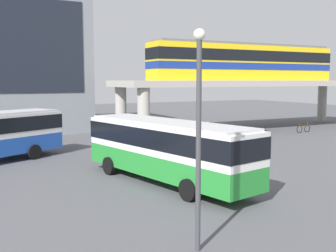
{
  "coord_description": "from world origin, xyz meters",
  "views": [
    {
      "loc": [
        -11.63,
        -18.12,
        5.28
      ],
      "look_at": [
        0.82,
        6.28,
        2.2
      ],
      "focal_mm": 43.72,
      "sensor_mm": 36.0,
      "label": 1
    }
  ],
  "objects": [
    {
      "name": "bicycle_silver",
      "position": [
        8.96,
        9.62,
        0.36
      ],
      "size": [
        1.79,
        0.14,
        1.04
      ],
      "color": "black",
      "rests_on": "ground_plane"
    },
    {
      "name": "bicycle_brown",
      "position": [
        19.33,
        12.31,
        0.36
      ],
      "size": [
        1.79,
        0.07,
        1.04
      ],
      "color": "black",
      "rests_on": "ground_plane"
    },
    {
      "name": "bicycle_black",
      "position": [
        12.89,
        11.31,
        0.36
      ],
      "size": [
        1.77,
        0.37,
        1.04
      ],
      "color": "black",
      "rests_on": "ground_plane"
    },
    {
      "name": "elevated_platform",
      "position": [
        16.23,
        16.94,
        4.56
      ],
      "size": [
        29.92,
        7.19,
        5.25
      ],
      "color": "#ADA89E",
      "rests_on": "ground_plane"
    },
    {
      "name": "lamp_post",
      "position": [
        -5.26,
        -7.66,
        3.97
      ],
      "size": [
        0.36,
        0.36,
        6.79
      ],
      "color": "#3F3F44",
      "rests_on": "ground_plane"
    },
    {
      "name": "ground_plane",
      "position": [
        0.0,
        10.0,
        0.0
      ],
      "size": [
        120.0,
        120.0,
        0.0
      ],
      "primitive_type": "plane",
      "color": "#515156"
    },
    {
      "name": "bicycle_blue",
      "position": [
        9.19,
        12.68,
        0.36
      ],
      "size": [
        1.74,
        0.56,
        1.04
      ],
      "color": "black",
      "rests_on": "ground_plane"
    },
    {
      "name": "train",
      "position": [
        15.4,
        16.94,
        7.22
      ],
      "size": [
        21.76,
        2.96,
        3.84
      ],
      "color": "yellow",
      "rests_on": "elevated_platform"
    },
    {
      "name": "bus_main",
      "position": [
        -2.36,
        0.29,
        1.99
      ],
      "size": [
        4.86,
        11.33,
        3.22
      ],
      "color": "#268C33",
      "rests_on": "ground_plane"
    },
    {
      "name": "pedestrian_by_bike_rack",
      "position": [
        7.42,
        11.6,
        0.8
      ],
      "size": [
        0.46,
        0.37,
        1.7
      ],
      "color": "gray",
      "rests_on": "ground_plane"
    }
  ]
}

